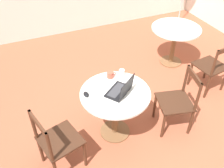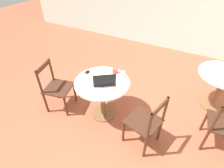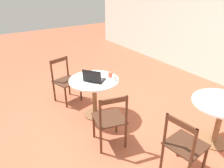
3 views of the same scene
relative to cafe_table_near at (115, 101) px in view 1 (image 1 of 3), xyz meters
name	(u,v)px [view 1 (image 1 of 3)]	position (x,y,z in m)	size (l,w,h in m)	color
ground_plane	(131,136)	(0.17, -0.15, -0.56)	(16.00, 16.00, 0.00)	#9E5138
cafe_table_near	(115,101)	(0.00, 0.00, 0.00)	(0.84, 0.84, 0.70)	brown
cafe_table_mid	(175,35)	(1.64, 1.12, 0.00)	(0.84, 0.84, 0.70)	brown
chair_near_left	(57,142)	(-0.79, -0.21, -0.13)	(0.51, 0.51, 0.85)	#472819
chair_near_right	(178,101)	(0.80, -0.20, -0.13)	(0.51, 0.51, 0.85)	#472819
chair_mid_front	(212,67)	(1.73, 0.24, -0.13)	(0.46, 0.46, 0.85)	#472819
laptop	(121,90)	(0.06, -0.03, 0.19)	(0.40, 0.38, 0.22)	black
mouse	(86,94)	(-0.33, 0.09, 0.16)	(0.06, 0.10, 0.03)	black
mug	(110,75)	(0.06, 0.29, 0.18)	(0.12, 0.09, 0.08)	#C64C38
drinking_glass	(122,73)	(0.21, 0.27, 0.19)	(0.07, 0.07, 0.09)	silver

